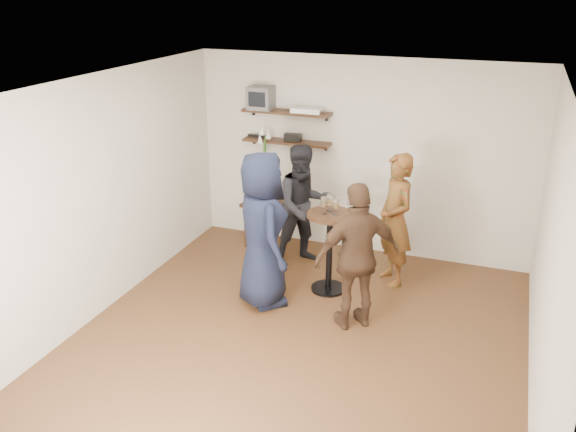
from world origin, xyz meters
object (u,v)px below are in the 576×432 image
at_px(radio, 293,137).
at_px(side_table, 265,208).
at_px(person_navy, 262,230).
at_px(person_brown, 358,257).
at_px(drinks_table, 330,241).
at_px(person_dark, 304,205).
at_px(crt_monitor, 261,98).
at_px(dvd_deck, 308,110).
at_px(person_plaid, 395,220).

height_order(radio, side_table, radio).
relative_size(side_table, person_navy, 0.35).
distance_m(side_table, person_brown, 2.42).
xyz_separation_m(drinks_table, person_dark, (-0.54, 0.62, 0.16)).
relative_size(crt_monitor, side_table, 0.51).
xyz_separation_m(dvd_deck, drinks_table, (0.69, -1.18, -1.27)).
relative_size(person_plaid, person_dark, 1.03).
bearing_deg(person_plaid, side_table, -141.43).
relative_size(drinks_table, person_brown, 0.61).
bearing_deg(drinks_table, side_table, 140.68).
height_order(dvd_deck, person_dark, dvd_deck).
height_order(dvd_deck, person_plaid, dvd_deck).
relative_size(drinks_table, person_plaid, 0.60).
bearing_deg(crt_monitor, person_dark, -34.87).
bearing_deg(dvd_deck, drinks_table, -59.81).
xyz_separation_m(side_table, person_brown, (1.73, -1.66, 0.28)).
xyz_separation_m(person_navy, person_brown, (1.12, -0.12, -0.09)).
bearing_deg(side_table, person_dark, -28.95).
bearing_deg(person_dark, crt_monitor, 104.49).
relative_size(crt_monitor, dvd_deck, 0.80).
distance_m(dvd_deck, side_table, 1.49).
distance_m(drinks_table, person_dark, 0.84).
distance_m(radio, person_navy, 1.85).
bearing_deg(person_navy, dvd_deck, -38.26).
xyz_separation_m(radio, side_table, (-0.34, -0.17, -0.99)).
relative_size(radio, person_dark, 0.14).
height_order(crt_monitor, dvd_deck, crt_monitor).
distance_m(person_plaid, person_navy, 1.64).
xyz_separation_m(dvd_deck, person_navy, (0.06, -1.72, -1.01)).
xyz_separation_m(side_table, person_dark, (0.70, -0.39, 0.27)).
bearing_deg(radio, person_plaid, -24.25).
xyz_separation_m(crt_monitor, person_brown, (1.84, -1.84, -1.21)).
bearing_deg(person_dark, drinks_table, -90.00).
bearing_deg(person_dark, person_navy, -135.15).
xyz_separation_m(dvd_deck, person_plaid, (1.35, -0.70, -1.08)).
xyz_separation_m(person_dark, person_navy, (-0.09, -1.16, 0.10)).
relative_size(side_table, person_dark, 0.40).
distance_m(crt_monitor, person_navy, 2.17).
xyz_separation_m(radio, person_dark, (0.36, -0.56, -0.73)).
height_order(radio, drinks_table, radio).
xyz_separation_m(person_dark, person_brown, (1.03, -1.28, 0.01)).
bearing_deg(drinks_table, person_plaid, 35.91).
relative_size(crt_monitor, person_navy, 0.18).
xyz_separation_m(radio, person_navy, (0.27, -1.72, -0.63)).
height_order(crt_monitor, person_plaid, crt_monitor).
bearing_deg(drinks_table, radio, 127.00).
height_order(side_table, person_brown, person_brown).
relative_size(dvd_deck, person_dark, 0.25).
bearing_deg(crt_monitor, dvd_deck, 0.00).
xyz_separation_m(dvd_deck, radio, (-0.20, 0.00, -0.38)).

